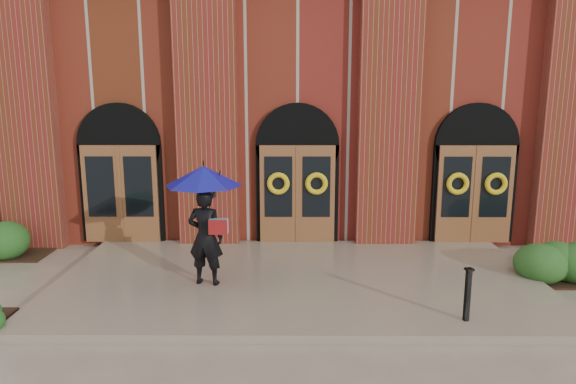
{
  "coord_description": "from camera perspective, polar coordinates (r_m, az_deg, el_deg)",
  "views": [
    {
      "loc": [
        -0.17,
        -10.07,
        3.98
      ],
      "look_at": [
        -0.23,
        1.0,
        1.8
      ],
      "focal_mm": 32.0,
      "sensor_mm": 36.0,
      "label": 1
    }
  ],
  "objects": [
    {
      "name": "church_building",
      "position": [
        18.86,
        0.83,
        9.7
      ],
      "size": [
        16.2,
        12.53,
        7.0
      ],
      "color": "maroon",
      "rests_on": "ground"
    },
    {
      "name": "landing",
      "position": [
        10.94,
        1.18,
        -9.75
      ],
      "size": [
        10.0,
        5.3,
        0.15
      ],
      "primitive_type": "cube",
      "color": "gray",
      "rests_on": "ground"
    },
    {
      "name": "ground",
      "position": [
        10.83,
        1.19,
        -10.41
      ],
      "size": [
        90.0,
        90.0,
        0.0
      ],
      "primitive_type": "plane",
      "color": "tan",
      "rests_on": "ground"
    },
    {
      "name": "man_with_umbrella",
      "position": [
        10.2,
        -9.25,
        -1.12
      ],
      "size": [
        1.76,
        1.76,
        2.41
      ],
      "rotation": [
        0.0,
        0.0,
        2.96
      ],
      "color": "black",
      "rests_on": "landing"
    },
    {
      "name": "metal_post",
      "position": [
        9.29,
        19.33,
        -10.58
      ],
      "size": [
        0.15,
        0.15,
        0.93
      ],
      "rotation": [
        0.0,
        0.0,
        0.23
      ],
      "color": "black",
      "rests_on": "landing"
    },
    {
      "name": "hedge_wall_right",
      "position": [
        12.53,
        27.57,
        -6.81
      ],
      "size": [
        3.01,
        1.21,
        0.77
      ],
      "primitive_type": "ellipsoid",
      "color": "#25501C",
      "rests_on": "ground"
    }
  ]
}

